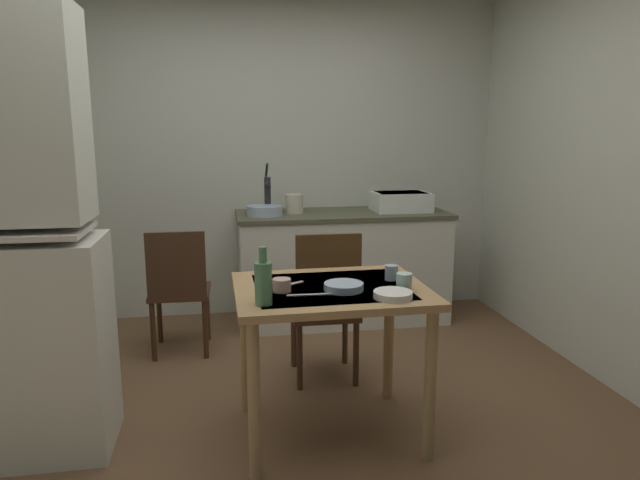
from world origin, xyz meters
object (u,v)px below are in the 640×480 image
object	(u,v)px
hand_pump	(268,192)
mixing_bowl_counter	(265,210)
dining_table	(331,310)
chair_by_counter	(179,288)
mug_dark	(392,273)
serving_bowl_wide	(393,295)
sink_basin	(401,201)
chair_far_side	(326,305)
glass_bottle	(263,282)

from	to	relation	value
hand_pump	mixing_bowl_counter	bearing A→B (deg)	-111.11
dining_table	hand_pump	bearing A→B (deg)	95.12
chair_by_counter	mug_dark	xyz separation A→B (m)	(1.15, -1.12, 0.35)
chair_by_counter	dining_table	bearing A→B (deg)	-55.53
hand_pump	serving_bowl_wide	distance (m)	2.04
sink_basin	chair_far_side	xyz separation A→B (m)	(-0.81, -1.11, -0.47)
sink_basin	chair_by_counter	distance (m)	1.85
chair_far_side	chair_by_counter	xyz separation A→B (m)	(-0.90, 0.59, -0.02)
chair_far_side	sink_basin	bearing A→B (deg)	53.94
hand_pump	dining_table	bearing A→B (deg)	-84.88
mixing_bowl_counter	chair_far_side	size ratio (longest dim) A/B	0.29
serving_bowl_wide	mixing_bowl_counter	bearing A→B (deg)	103.05
sink_basin	mug_dark	xyz separation A→B (m)	(-0.56, -1.64, -0.14)
chair_by_counter	glass_bottle	size ratio (longest dim) A/B	3.39
mixing_bowl_counter	mug_dark	xyz separation A→B (m)	(0.52, -1.59, -0.10)
mug_dark	glass_bottle	xyz separation A→B (m)	(-0.67, -0.30, 0.07)
sink_basin	serving_bowl_wide	distance (m)	2.05
chair_far_side	mug_dark	distance (m)	0.67
chair_far_side	glass_bottle	xyz separation A→B (m)	(-0.43, -0.83, 0.39)
dining_table	mug_dark	size ratio (longest dim) A/B	12.39
hand_pump	chair_by_counter	xyz separation A→B (m)	(-0.66, -0.57, -0.58)
chair_far_side	chair_by_counter	size ratio (longest dim) A/B	1.08
chair_far_side	serving_bowl_wide	size ratio (longest dim) A/B	5.27
sink_basin	chair_far_side	size ratio (longest dim) A/B	0.47
sink_basin	mug_dark	world-z (taller)	sink_basin
dining_table	serving_bowl_wide	world-z (taller)	serving_bowl_wide
chair_by_counter	sink_basin	bearing A→B (deg)	16.97
chair_by_counter	mug_dark	size ratio (longest dim) A/B	11.52
mug_dark	chair_by_counter	bearing A→B (deg)	135.75
chair_far_side	glass_bottle	size ratio (longest dim) A/B	3.64
chair_by_counter	mug_dark	bearing A→B (deg)	-44.25
sink_basin	dining_table	bearing A→B (deg)	-117.54
sink_basin	hand_pump	distance (m)	1.05
sink_basin	serving_bowl_wide	bearing A→B (deg)	-108.46
sink_basin	serving_bowl_wide	size ratio (longest dim) A/B	2.47
dining_table	chair_far_side	size ratio (longest dim) A/B	1.00
dining_table	serving_bowl_wide	distance (m)	0.36
serving_bowl_wide	glass_bottle	xyz separation A→B (m)	(-0.59, 0.00, 0.09)
chair_by_counter	serving_bowl_wide	xyz separation A→B (m)	(1.06, -1.42, 0.32)
dining_table	mug_dark	bearing A→B (deg)	12.69
chair_by_counter	serving_bowl_wide	world-z (taller)	chair_by_counter
mixing_bowl_counter	serving_bowl_wide	distance (m)	1.95
dining_table	serving_bowl_wide	bearing A→B (deg)	-43.29
sink_basin	chair_by_counter	size ratio (longest dim) A/B	0.50
dining_table	chair_by_counter	size ratio (longest dim) A/B	1.08
sink_basin	glass_bottle	size ratio (longest dim) A/B	1.70
glass_bottle	mixing_bowl_counter	bearing A→B (deg)	85.54
sink_basin	chair_by_counter	xyz separation A→B (m)	(-1.71, -0.52, -0.49)
hand_pump	mug_dark	world-z (taller)	hand_pump
chair_by_counter	hand_pump	bearing A→B (deg)	40.68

